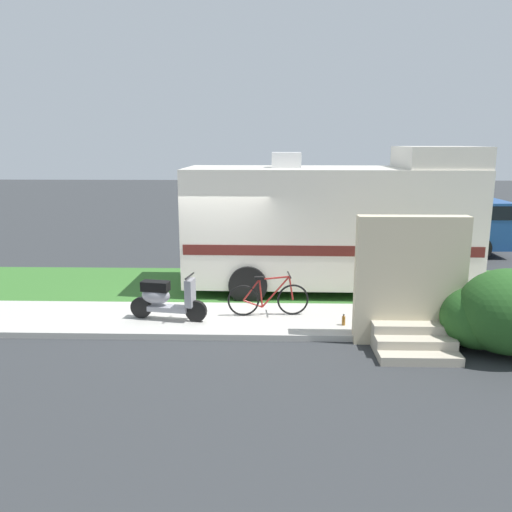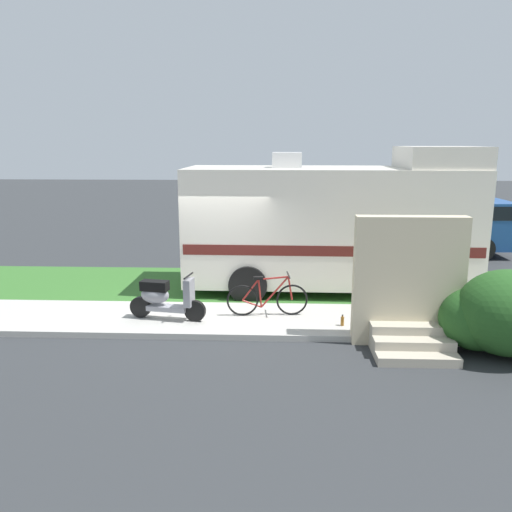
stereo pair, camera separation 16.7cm
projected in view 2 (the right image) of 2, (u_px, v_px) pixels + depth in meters
ground_plane at (215, 305)px, 11.98m from camera, size 80.00×80.00×0.00m
sidewalk at (208, 320)px, 10.80m from camera, size 24.00×2.00×0.12m
grass_strip at (222, 285)px, 13.44m from camera, size 24.00×3.40×0.08m
motorhome_rv at (333, 224)px, 12.73m from camera, size 7.00×2.61×3.59m
scooter at (164, 298)px, 10.57m from camera, size 1.62×0.57×0.97m
bicycle at (267, 298)px, 10.81m from camera, size 1.70×0.52×0.89m
pickup_truck_near at (436, 226)px, 17.16m from camera, size 5.81×2.25×1.81m
porch_steps at (409, 295)px, 9.38m from camera, size 2.00×1.26×2.40m
bush_by_porch at (505, 317)px, 8.98m from camera, size 2.13×1.60×1.51m
bottle_green at (342, 321)px, 10.26m from camera, size 0.07×0.07×0.23m
bottle_spare at (373, 306)px, 11.15m from camera, size 0.06×0.06×0.26m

